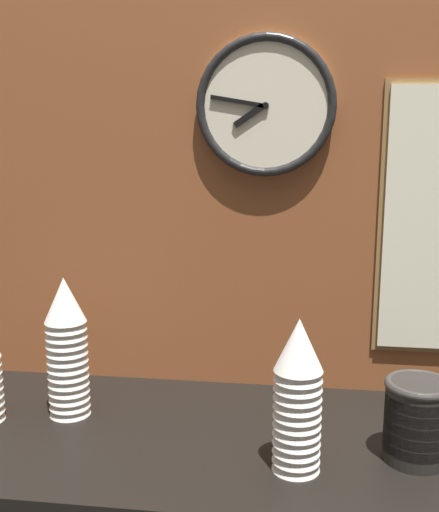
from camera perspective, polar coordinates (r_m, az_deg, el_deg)
ground_plane at (r=135.49cm, az=3.02°, el=-16.30°), size 160.00×56.00×4.00cm
wall_tiled_back at (r=145.93cm, az=4.12°, el=8.18°), size 160.00×3.00×105.00cm
cup_stack_center_right at (r=117.24cm, az=6.96°, el=-12.22°), size 8.81×8.81×28.62cm
cup_stack_left at (r=140.51cm, az=-13.41°, el=-7.89°), size 8.81×8.81×30.35cm
bowl_stack_right at (r=127.53cm, az=17.16°, el=-13.65°), size 12.61×12.61×15.60cm
wall_clock at (r=142.61cm, az=3.93°, el=13.18°), size 30.51×2.70×30.51cm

